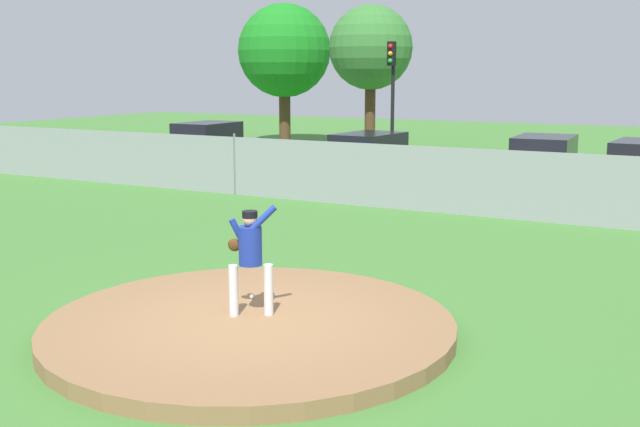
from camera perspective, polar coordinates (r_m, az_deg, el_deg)
The scene contains 13 objects.
ground_plane at distance 15.88m, azimuth 6.80°, elevation -2.51°, with size 80.00×80.00×0.00m, color #427A33.
asphalt_strip at distance 23.86m, azimuth 14.34°, elevation 1.61°, with size 44.00×7.00×0.01m, color #2B2B2D.
pitchers_mound at distance 10.69m, azimuth -5.24°, elevation -8.34°, with size 5.64×5.64×0.22m, color olive.
pitcher_youth at distance 10.58m, azimuth -5.24°, elevation -2.83°, with size 0.79×0.40×1.58m.
baseball at distance 11.56m, azimuth -5.08°, elevation -6.14°, with size 0.07×0.07×0.07m, color white.
chainlink_fence at distance 19.45m, azimuth 11.20°, elevation 2.29°, with size 35.64×0.07×1.79m.
parked_car_teal at distance 25.52m, azimuth 3.63°, elevation 4.18°, with size 2.17×4.70×1.56m.
parked_car_slate at distance 28.19m, azimuth -8.34°, elevation 4.84°, with size 1.81×4.17×1.76m.
parked_car_silver at distance 23.82m, azimuth 16.26°, elevation 3.43°, with size 1.96×4.42×1.68m.
traffic_cone_orange at distance 27.32m, azimuth -0.55°, elevation 3.57°, with size 0.40×0.40×0.55m.
traffic_light_near at distance 29.73m, azimuth 5.37°, elevation 9.77°, with size 0.28×0.46×4.67m.
tree_slender_far at distance 38.63m, azimuth -2.67°, elevation 11.96°, with size 4.57×4.57×6.87m.
tree_leaning_west at distance 33.67m, azimuth 3.79°, elevation 12.14°, with size 3.60×3.60×6.38m.
Camera 1 is at (5.63, -8.42, 3.55)m, focal length 43.08 mm.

